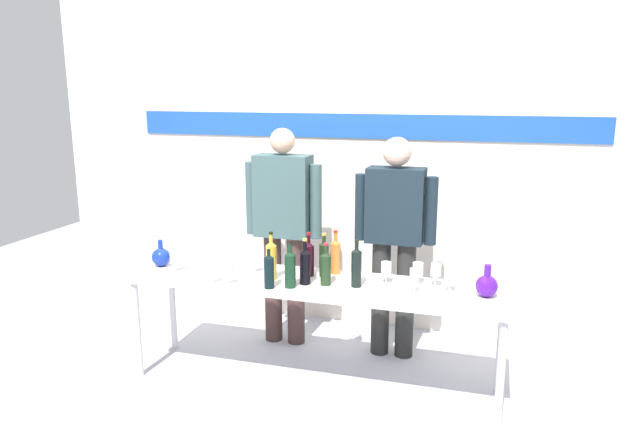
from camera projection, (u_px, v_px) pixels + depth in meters
ground_plane at (314, 383)px, 4.21m from camera, size 10.00×10.00×0.00m
back_wall at (357, 152)px, 5.03m from camera, size 5.59×0.11×3.00m
display_table at (314, 289)px, 4.06m from camera, size 2.60×0.59×0.76m
decanter_blue_left at (161, 257)px, 4.37m from camera, size 0.14×0.14×0.20m
decanter_blue_right at (487, 285)px, 3.73m from camera, size 0.14×0.14×0.21m
presenter_left at (284, 222)px, 4.70m from camera, size 0.62×0.22×1.74m
presenter_right at (395, 233)px, 4.46m from camera, size 0.61×0.22×1.69m
wine_bottle_0 at (269, 270)px, 3.88m from camera, size 0.07×0.07×0.28m
wine_bottle_1 at (271, 259)px, 4.05m from camera, size 0.07×0.07×0.33m
wine_bottle_2 at (356, 266)px, 3.90m from camera, size 0.07×0.07×0.32m
wine_bottle_3 at (290, 268)px, 3.89m from camera, size 0.07×0.07×0.32m
wine_bottle_4 at (324, 258)px, 4.12m from camera, size 0.07×0.07×0.31m
wine_bottle_5 at (305, 265)px, 3.96m from camera, size 0.07×0.07×0.31m
wine_bottle_6 at (309, 258)px, 4.14m from camera, size 0.07×0.07×0.31m
wine_bottle_7 at (326, 267)px, 3.94m from camera, size 0.07×0.07×0.29m
wine_bottle_8 at (335, 255)px, 4.18m from camera, size 0.07×0.07×0.31m
wine_glass_left_0 at (209, 253)px, 4.32m from camera, size 0.07×0.07×0.15m
wine_glass_left_1 at (228, 271)px, 3.95m from camera, size 0.07×0.07×0.13m
wine_glass_left_2 at (254, 259)px, 4.21m from camera, size 0.06×0.06×0.15m
wine_glass_left_3 at (175, 259)px, 4.23m from camera, size 0.07×0.07×0.13m
wine_glass_left_4 at (212, 268)px, 3.97m from camera, size 0.06×0.06×0.15m
wine_glass_right_0 at (436, 270)px, 3.91m from camera, size 0.07×0.07×0.16m
wine_glass_right_1 at (386, 268)px, 3.98m from camera, size 0.07×0.07×0.15m
wine_glass_right_2 at (418, 269)px, 3.98m from camera, size 0.07×0.07×0.14m
wine_glass_right_3 at (414, 276)px, 3.79m from camera, size 0.06×0.06×0.16m
wine_glass_right_4 at (450, 275)px, 3.80m from camera, size 0.07×0.07×0.15m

